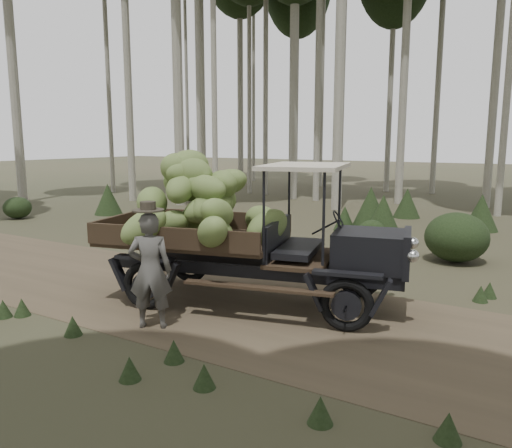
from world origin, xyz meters
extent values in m
plane|color=#473D2B|center=(0.00, 0.00, 0.00)|extent=(120.00, 120.00, 0.00)
cube|color=brown|center=(0.00, 0.00, 0.00)|extent=(70.00, 4.00, 0.01)
cube|color=black|center=(2.88, 0.84, 1.09)|extent=(1.31, 1.27, 0.60)
cube|color=black|center=(3.47, 0.98, 1.09)|extent=(0.36, 1.09, 0.68)
cube|color=black|center=(1.40, 0.48, 1.20)|extent=(0.45, 1.51, 0.60)
cube|color=#38281C|center=(-0.09, 0.11, 1.09)|extent=(3.44, 2.63, 0.09)
cube|color=#38281C|center=(-0.32, 1.07, 1.29)|extent=(2.99, 0.79, 0.35)
cube|color=#38281C|center=(0.14, -0.84, 1.29)|extent=(2.99, 0.79, 0.35)
cube|color=#38281C|center=(-1.57, -0.25, 1.29)|extent=(0.53, 1.93, 0.35)
cube|color=beige|center=(1.85, 0.59, 2.42)|extent=(1.66, 2.10, 0.07)
cube|color=black|center=(0.93, 0.79, 0.68)|extent=(4.91, 1.30, 0.20)
cube|color=black|center=(1.12, -0.02, 0.68)|extent=(4.91, 1.30, 0.20)
torus|color=black|center=(2.46, 1.63, 0.41)|extent=(0.84, 0.34, 0.83)
torus|color=black|center=(2.88, -0.06, 0.41)|extent=(0.84, 0.34, 0.83)
torus|color=black|center=(-0.83, 0.83, 0.41)|extent=(0.84, 0.34, 0.83)
torus|color=black|center=(-0.41, -0.86, 0.41)|extent=(0.84, 0.34, 0.83)
sphere|color=beige|center=(3.43, 1.48, 1.15)|extent=(0.20, 0.20, 0.20)
sphere|color=beige|center=(3.67, 0.52, 1.15)|extent=(0.20, 0.20, 0.20)
ellipsoid|color=olive|center=(-0.27, -0.33, 1.42)|extent=(0.84, 0.48, 0.64)
ellipsoid|color=olive|center=(0.18, 0.24, 1.72)|extent=(1.03, 0.92, 0.62)
ellipsoid|color=olive|center=(0.41, 0.47, 2.12)|extent=(0.83, 0.58, 0.59)
ellipsoid|color=olive|center=(-0.15, 0.15, 2.33)|extent=(1.11, 0.75, 0.75)
ellipsoid|color=olive|center=(0.70, 1.15, 1.35)|extent=(0.94, 0.74, 0.66)
ellipsoid|color=olive|center=(0.28, 0.04, 1.71)|extent=(0.60, 0.95, 0.77)
ellipsoid|color=olive|center=(-0.13, -0.21, 2.03)|extent=(0.72, 0.94, 0.70)
ellipsoid|color=olive|center=(-0.25, 0.05, 2.27)|extent=(0.58, 0.96, 0.56)
ellipsoid|color=olive|center=(0.71, -0.38, 1.31)|extent=(0.50, 0.78, 0.52)
ellipsoid|color=olive|center=(0.11, 0.66, 1.75)|extent=(0.96, 0.95, 0.68)
ellipsoid|color=olive|center=(0.26, -0.02, 2.04)|extent=(0.91, 0.52, 0.52)
ellipsoid|color=olive|center=(-0.22, 0.13, 2.40)|extent=(0.78, 0.96, 0.63)
ellipsoid|color=olive|center=(-0.07, 0.34, 1.35)|extent=(1.08, 0.73, 0.69)
ellipsoid|color=olive|center=(-0.77, -0.25, 1.74)|extent=(0.96, 0.98, 0.74)
ellipsoid|color=olive|center=(0.33, 0.35, 2.07)|extent=(0.96, 0.83, 0.62)
ellipsoid|color=olive|center=(-0.33, -0.03, 2.34)|extent=(0.63, 0.88, 0.74)
ellipsoid|color=olive|center=(1.21, 0.45, 1.37)|extent=(0.77, 1.13, 0.84)
ellipsoid|color=olive|center=(0.68, -0.28, 1.67)|extent=(0.56, 0.92, 0.70)
ellipsoid|color=olive|center=(-0.05, 0.09, 2.06)|extent=(0.86, 0.93, 0.67)
ellipsoid|color=olive|center=(-0.16, 0.12, 2.33)|extent=(0.54, 0.81, 0.70)
ellipsoid|color=olive|center=(-0.16, 0.31, 1.37)|extent=(0.82, 0.93, 0.59)
ellipsoid|color=olive|center=(0.27, 0.05, 1.68)|extent=(0.95, 1.11, 0.70)
ellipsoid|color=olive|center=(-0.34, 0.14, 2.03)|extent=(1.05, 0.90, 0.77)
ellipsoid|color=olive|center=(-0.10, 0.04, 2.28)|extent=(1.02, 0.89, 0.67)
ellipsoid|color=olive|center=(-0.27, -1.00, 1.46)|extent=(0.95, 1.05, 0.83)
ellipsoid|color=olive|center=(0.90, -0.71, 1.44)|extent=(0.97, 0.93, 0.76)
imported|color=#504D49|center=(0.25, -1.43, 0.90)|extent=(0.78, 0.71, 1.80)
cylinder|color=#352F25|center=(0.25, -1.43, 1.82)|extent=(0.66, 0.66, 0.02)
cylinder|color=#352F25|center=(0.25, -1.43, 1.88)|extent=(0.33, 0.33, 0.14)
cylinder|color=#B2AD9E|center=(-0.69, 15.67, 7.36)|extent=(0.35, 0.35, 14.72)
cylinder|color=#B2AD9E|center=(-15.79, 7.23, 8.37)|extent=(0.41, 0.41, 16.73)
cylinder|color=#B2AD9E|center=(-9.51, 12.81, 7.85)|extent=(0.20, 0.20, 15.71)
cylinder|color=#B2AD9E|center=(-8.05, 10.62, 7.93)|extent=(0.21, 0.21, 15.86)
cylinder|color=#B2AD9E|center=(-2.77, 20.76, 7.26)|extent=(0.29, 0.29, 14.52)
cylinder|color=#B2AD9E|center=(-5.67, 14.92, 7.54)|extent=(0.42, 0.42, 15.08)
cylinder|color=#B2AD9E|center=(-15.67, 12.66, 9.13)|extent=(0.24, 0.24, 18.25)
cylinder|color=#B2AD9E|center=(2.94, 16.25, 8.26)|extent=(0.23, 0.23, 16.52)
cylinder|color=#B2AD9E|center=(-11.17, 18.75, 8.20)|extent=(0.35, 0.35, 16.39)
cylinder|color=#B2AD9E|center=(-16.28, 20.07, 11.06)|extent=(0.22, 0.22, 22.11)
cylinder|color=#B2AD9E|center=(-8.84, 16.03, 8.05)|extent=(0.23, 0.23, 16.11)
cylinder|color=#B2AD9E|center=(-7.28, 21.68, 9.76)|extent=(0.39, 0.39, 19.53)
cylinder|color=#B2AD9E|center=(-13.08, 23.38, 10.49)|extent=(0.22, 0.22, 20.98)
cylinder|color=#B2AD9E|center=(-9.44, 22.71, 7.67)|extent=(0.26, 0.26, 15.34)
cylinder|color=#B2AD9E|center=(-0.34, 21.01, 9.73)|extent=(0.29, 0.29, 19.46)
cylinder|color=#B2AD9E|center=(-7.78, 15.89, 9.26)|extent=(0.26, 0.26, 18.52)
cone|color=#233319|center=(-9.38, 6.54, 0.60)|extent=(1.07, 1.07, 1.19)
ellipsoid|color=#233319|center=(-11.41, 4.07, 0.40)|extent=(0.99, 0.99, 0.79)
ellipsoid|color=#233319|center=(-5.08, 5.31, 0.26)|extent=(0.63, 0.63, 0.50)
cone|color=#233319|center=(0.39, 8.49, 0.70)|extent=(1.25, 1.25, 1.39)
ellipsoid|color=#233319|center=(3.50, 5.41, 0.60)|extent=(1.46, 1.46, 1.17)
cone|color=#233319|center=(-2.53, 5.95, 0.28)|extent=(0.51, 0.51, 0.56)
cone|color=#233319|center=(-6.70, 9.67, 0.64)|extent=(1.16, 1.16, 1.29)
ellipsoid|color=#233319|center=(1.01, 6.79, 0.31)|extent=(0.75, 0.75, 0.60)
cone|color=#233319|center=(-5.89, 3.73, 0.31)|extent=(0.56, 0.56, 0.62)
cone|color=#233319|center=(1.09, 7.54, 0.64)|extent=(1.14, 1.14, 1.27)
cone|color=#233319|center=(0.72, 11.71, 0.55)|extent=(0.98, 0.98, 1.09)
cone|color=#233319|center=(-0.29, 8.01, 0.39)|extent=(0.71, 0.71, 0.79)
cone|color=#233319|center=(3.44, 10.21, 0.59)|extent=(1.05, 1.05, 1.17)
cone|color=#233319|center=(-1.92, -2.16, 0.15)|extent=(0.27, 0.27, 0.30)
cone|color=#233319|center=(0.02, 2.80, 0.15)|extent=(0.27, 0.27, 0.30)
cone|color=#233319|center=(4.72, -2.18, 0.15)|extent=(0.27, 0.27, 0.30)
cone|color=#233319|center=(-0.52, -2.28, 0.15)|extent=(0.27, 0.27, 0.30)
cone|color=#233319|center=(3.55, -2.54, 0.15)|extent=(0.27, 0.27, 0.30)
cone|color=#233319|center=(4.52, 2.85, 0.15)|extent=(0.27, 0.27, 0.30)
cone|color=#233319|center=(2.10, -2.55, 0.15)|extent=(0.27, 0.27, 0.30)
cone|color=#233319|center=(-2.11, -2.36, 0.15)|extent=(0.27, 0.27, 0.30)
cone|color=#233319|center=(1.34, -2.20, 0.15)|extent=(0.27, 0.27, 0.30)
cone|color=#233319|center=(1.22, -2.86, 0.15)|extent=(0.27, 0.27, 0.30)
cone|color=#233319|center=(4.42, 2.51, 0.15)|extent=(0.27, 0.27, 0.30)
camera|label=1|loc=(5.41, -6.87, 2.85)|focal=35.00mm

